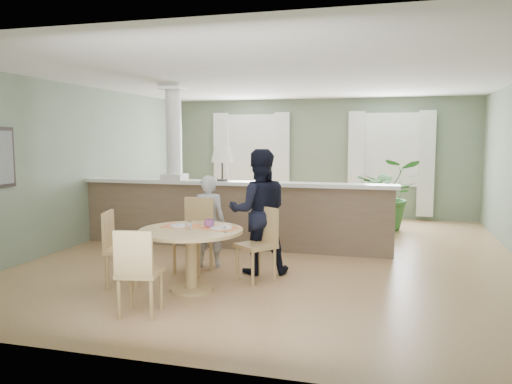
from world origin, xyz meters
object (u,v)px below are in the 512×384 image
(chair_far_boy, at_px, (195,231))
(child_person, at_px, (208,221))
(chair_side, at_px, (118,245))
(sofa, at_px, (291,209))
(man_person, at_px, (259,211))
(chair_near, at_px, (137,269))
(houseplant, at_px, (388,194))
(dining_table, at_px, (192,242))
(chair_far_man, at_px, (261,240))

(chair_far_boy, distance_m, child_person, 0.29)
(chair_far_boy, relative_size, chair_side, 1.08)
(sofa, relative_size, man_person, 1.69)
(chair_side, bearing_deg, child_person, -49.08)
(man_person, bearing_deg, chair_near, 49.63)
(houseplant, distance_m, chair_near, 6.21)
(houseplant, bearing_deg, chair_near, -112.78)
(dining_table, height_order, chair_side, chair_side)
(chair_far_boy, bearing_deg, man_person, 14.84)
(dining_table, distance_m, chair_near, 0.99)
(man_person, bearing_deg, houseplant, -132.76)
(sofa, height_order, chair_near, chair_near)
(sofa, xyz_separation_m, man_person, (0.20, -3.24, 0.42))
(dining_table, bearing_deg, man_person, 59.85)
(child_person, bearing_deg, chair_far_boy, 55.46)
(dining_table, relative_size, chair_far_man, 1.32)
(dining_table, xyz_separation_m, child_person, (-0.20, 1.08, 0.06))
(chair_side, relative_size, man_person, 0.55)
(sofa, distance_m, child_person, 3.19)
(chair_far_boy, bearing_deg, chair_side, -122.67)
(chair_near, bearing_deg, chair_side, -59.60)
(chair_near, xyz_separation_m, man_person, (0.75, 1.94, 0.33))
(dining_table, distance_m, child_person, 1.10)
(dining_table, height_order, chair_near, chair_near)
(sofa, distance_m, chair_near, 5.21)
(dining_table, bearing_deg, child_person, 100.46)
(houseplant, distance_m, chair_far_boy, 4.67)
(houseplant, height_order, chair_side, houseplant)
(chair_side, bearing_deg, chair_near, -155.51)
(chair_far_boy, height_order, chair_side, chair_far_boy)
(sofa, xyz_separation_m, dining_table, (-0.36, -4.21, 0.18))
(chair_far_boy, distance_m, chair_near, 1.79)
(chair_far_man, xyz_separation_m, man_person, (-0.10, 0.32, 0.32))
(chair_near, bearing_deg, houseplant, -122.08)
(chair_far_man, height_order, child_person, child_person)
(chair_far_boy, bearing_deg, chair_far_man, -5.06)
(sofa, height_order, houseplant, houseplant)
(child_person, bearing_deg, chair_side, 41.24)
(chair_near, relative_size, child_person, 0.70)
(dining_table, distance_m, chair_side, 0.96)
(houseplant, distance_m, chair_side, 5.76)
(houseplant, height_order, chair_near, houseplant)
(man_person, bearing_deg, child_person, -26.91)
(sofa, relative_size, chair_side, 3.06)
(houseplant, bearing_deg, man_person, -113.59)
(houseplant, relative_size, chair_far_man, 1.51)
(houseplant, distance_m, chair_far_man, 4.38)
(dining_table, height_order, chair_far_man, chair_far_man)
(chair_near, bearing_deg, chair_far_man, -127.13)
(chair_side, height_order, man_person, man_person)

